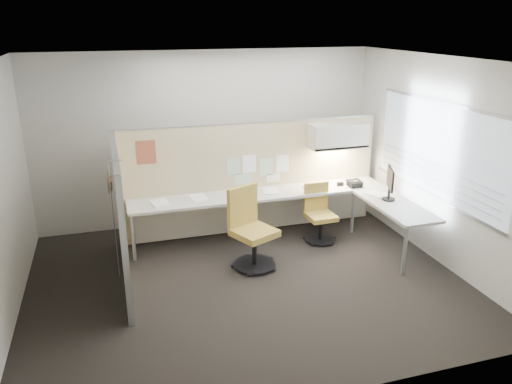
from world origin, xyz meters
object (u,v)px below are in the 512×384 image
object	(u,v)px
chair_left	(250,231)
chair_right	(319,215)
monitor	(390,182)
phone	(354,184)
desk	(284,202)

from	to	relation	value
chair_left	chair_right	world-z (taller)	chair_left
chair_left	monitor	world-z (taller)	monitor
monitor	phone	size ratio (longest dim) A/B	2.20
chair_left	monitor	size ratio (longest dim) A/B	2.30
monitor	desk	bearing A→B (deg)	85.68
desk	monitor	bearing A→B (deg)	-26.82
monitor	chair_right	bearing A→B (deg)	83.79
desk	phone	world-z (taller)	phone
desk	chair_right	xyz separation A→B (m)	(0.49, -0.21, -0.19)
desk	phone	bearing A→B (deg)	0.26
chair_right	desk	bearing A→B (deg)	154.58
phone	chair_left	bearing A→B (deg)	-162.57
desk	monitor	xyz separation A→B (m)	(1.37, -0.69, 0.41)
desk	chair_right	distance (m)	0.57
desk	chair_right	world-z (taller)	chair_right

